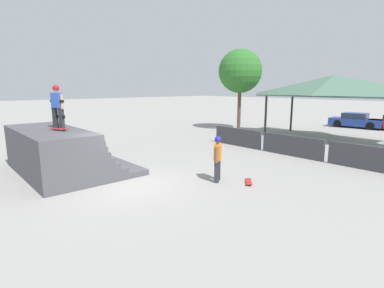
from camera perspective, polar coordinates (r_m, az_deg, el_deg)
ground_plane at (r=11.19m, az=-12.53°, el=-7.56°), size 160.00×160.00×0.00m
quarter_pipe_ramp at (r=13.42m, az=-24.04°, el=-1.59°), size 5.49×3.95×1.82m
skater_on_deck at (r=13.26m, az=-24.30°, el=7.03°), size 0.74×0.43×1.73m
skateboard_on_deck at (r=12.65m, az=-23.97°, el=2.63°), size 0.86×0.47×0.09m
bystander_walking at (r=11.09m, az=4.91°, el=-2.10°), size 0.47×0.61×1.71m
skateboard_on_ground at (r=11.24m, az=10.75°, el=-7.09°), size 0.68×0.74×0.09m
barrier_fence at (r=16.08m, az=18.44°, el=-0.33°), size 10.57×0.12×1.05m
pavilion_shelter at (r=21.95m, az=25.24°, el=9.94°), size 9.13×4.12×4.23m
tree_beside_pavilion at (r=24.90m, az=9.17°, el=13.50°), size 3.46×3.46×6.45m
parked_car_blue at (r=29.64m, az=28.73°, el=3.91°), size 4.30×2.19×1.27m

